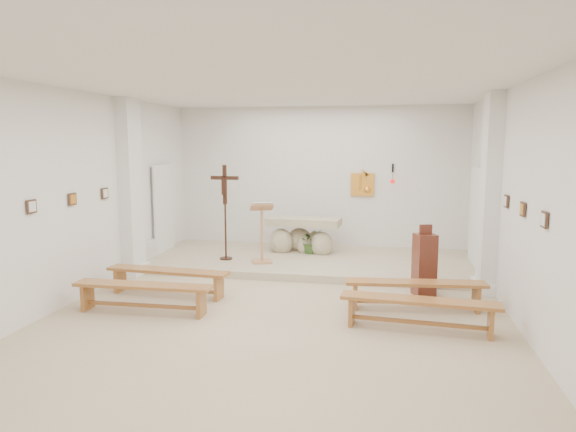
% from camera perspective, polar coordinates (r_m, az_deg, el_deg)
% --- Properties ---
extents(ground, '(7.00, 10.00, 0.00)m').
position_cam_1_polar(ground, '(7.98, -1.25, -11.16)').
color(ground, '#C8B490').
rests_on(ground, ground).
extents(wall_left, '(0.02, 10.00, 3.50)m').
position_cam_1_polar(wall_left, '(8.98, -23.66, 1.78)').
color(wall_left, silver).
rests_on(wall_left, ground).
extents(wall_right, '(0.02, 10.00, 3.50)m').
position_cam_1_polar(wall_right, '(7.67, 25.14, 0.72)').
color(wall_right, silver).
rests_on(wall_right, ground).
extents(wall_back, '(7.00, 0.02, 3.50)m').
position_cam_1_polar(wall_back, '(12.49, 3.46, 4.05)').
color(wall_back, silver).
rests_on(wall_back, ground).
extents(ceiling, '(7.00, 10.00, 0.02)m').
position_cam_1_polar(ceiling, '(7.58, -1.34, 14.60)').
color(ceiling, silver).
rests_on(ceiling, wall_back).
extents(sanctuary_platform, '(6.98, 3.00, 0.15)m').
position_cam_1_polar(sanctuary_platform, '(11.28, 2.43, -5.00)').
color(sanctuary_platform, '#C4B897').
rests_on(sanctuary_platform, ground).
extents(pilaster_left, '(0.26, 0.55, 3.50)m').
position_cam_1_polar(pilaster_left, '(10.63, -17.06, 2.99)').
color(pilaster_left, white).
rests_on(pilaster_left, ground).
extents(pilaster_right, '(0.26, 0.55, 3.50)m').
position_cam_1_polar(pilaster_right, '(9.58, 21.50, 2.26)').
color(pilaster_right, white).
rests_on(pilaster_right, ground).
extents(gold_wall_relief, '(0.55, 0.04, 0.55)m').
position_cam_1_polar(gold_wall_relief, '(12.38, 8.27, 3.48)').
color(gold_wall_relief, gold).
rests_on(gold_wall_relief, wall_back).
extents(sanctuary_lamp, '(0.11, 0.36, 0.44)m').
position_cam_1_polar(sanctuary_lamp, '(12.11, 11.55, 4.05)').
color(sanctuary_lamp, black).
rests_on(sanctuary_lamp, wall_back).
extents(station_frame_left_front, '(0.03, 0.20, 0.20)m').
position_cam_1_polar(station_frame_left_front, '(8.33, -26.62, 0.95)').
color(station_frame_left_front, '#442B1E').
rests_on(station_frame_left_front, wall_left).
extents(station_frame_left_mid, '(0.03, 0.20, 0.20)m').
position_cam_1_polar(station_frame_left_mid, '(9.14, -22.84, 1.74)').
color(station_frame_left_mid, '#442B1E').
rests_on(station_frame_left_mid, wall_left).
extents(station_frame_left_rear, '(0.03, 0.20, 0.20)m').
position_cam_1_polar(station_frame_left_rear, '(9.98, -19.69, 2.39)').
color(station_frame_left_rear, '#442B1E').
rests_on(station_frame_left_rear, wall_left).
extents(station_frame_right_front, '(0.03, 0.20, 0.20)m').
position_cam_1_polar(station_frame_right_front, '(6.90, 26.60, -0.36)').
color(station_frame_right_front, '#442B1E').
rests_on(station_frame_right_front, wall_right).
extents(station_frame_right_mid, '(0.03, 0.20, 0.20)m').
position_cam_1_polar(station_frame_right_mid, '(7.86, 24.63, 0.70)').
color(station_frame_right_mid, '#442B1E').
rests_on(station_frame_right_mid, wall_right).
extents(station_frame_right_rear, '(0.03, 0.20, 0.20)m').
position_cam_1_polar(station_frame_right_rear, '(8.83, 23.09, 1.52)').
color(station_frame_right_rear, '#442B1E').
rests_on(station_frame_right_rear, wall_right).
extents(radiator_left, '(0.10, 0.85, 0.52)m').
position_cam_1_polar(radiator_left, '(11.49, -15.40, -4.05)').
color(radiator_left, silver).
rests_on(radiator_left, ground).
extents(radiator_right, '(0.10, 0.85, 0.52)m').
position_cam_1_polar(radiator_right, '(10.51, 20.70, -5.41)').
color(radiator_right, silver).
rests_on(radiator_right, ground).
extents(altar, '(1.72, 0.82, 0.86)m').
position_cam_1_polar(altar, '(11.79, 1.64, -2.41)').
color(altar, beige).
rests_on(altar, sanctuary_platform).
extents(lectern, '(0.55, 0.51, 1.30)m').
position_cam_1_polar(lectern, '(10.68, -2.91, -1.84)').
color(lectern, tan).
rests_on(lectern, sanctuary_platform).
extents(crucifix_stand, '(0.61, 0.27, 2.03)m').
position_cam_1_polar(crucifix_stand, '(10.97, -7.01, 1.19)').
color(crucifix_stand, '#321B0F').
rests_on(crucifix_stand, sanctuary_platform).
extents(potted_plant, '(0.65, 0.64, 0.55)m').
position_cam_1_polar(potted_plant, '(11.65, 2.51, -2.82)').
color(potted_plant, '#335622').
rests_on(potted_plant, sanctuary_platform).
extents(donation_pedestal, '(0.43, 0.43, 1.25)m').
position_cam_1_polar(donation_pedestal, '(9.21, 14.91, -5.23)').
color(donation_pedestal, maroon).
rests_on(donation_pedestal, ground).
extents(bench_left_front, '(2.22, 0.52, 0.46)m').
position_cam_1_polar(bench_left_front, '(9.19, -13.20, -6.50)').
color(bench_left_front, '#A4692F').
rests_on(bench_left_front, ground).
extents(bench_right_front, '(2.22, 0.58, 0.46)m').
position_cam_1_polar(bench_right_front, '(8.46, 13.96, -7.81)').
color(bench_right_front, '#A4692F').
rests_on(bench_right_front, ground).
extents(bench_left_second, '(2.20, 0.38, 0.46)m').
position_cam_1_polar(bench_left_second, '(8.37, -15.82, -8.04)').
color(bench_left_second, '#A4692F').
rests_on(bench_left_second, ground).
extents(bench_right_second, '(2.22, 0.53, 0.46)m').
position_cam_1_polar(bench_right_second, '(7.55, 14.37, -9.76)').
color(bench_right_second, '#A4692F').
rests_on(bench_right_second, ground).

